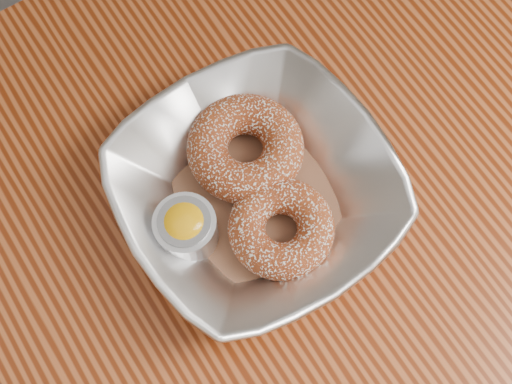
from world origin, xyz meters
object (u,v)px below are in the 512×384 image
serving_bowl (256,192)px  donut_back (245,148)px  ramekin (186,228)px  table (228,341)px  donut_front (281,228)px

serving_bowl → donut_back: bearing=69.7°
serving_bowl → donut_back: 0.04m
donut_back → ramekin: size_ratio=1.96×
donut_back → table: bearing=-129.6°
donut_back → ramekin: bearing=-156.1°
table → donut_back: (0.10, 0.12, 0.13)m
table → donut_front: bearing=24.4°
table → donut_front: 0.16m
serving_bowl → ramekin: 0.07m
serving_bowl → ramekin: serving_bowl is taller
table → serving_bowl: serving_bowl is taller
table → ramekin: (0.01, 0.08, 0.13)m
donut_back → donut_front: size_ratio=1.14×
serving_bowl → donut_front: serving_bowl is taller
serving_bowl → donut_back: (0.02, 0.04, -0.00)m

